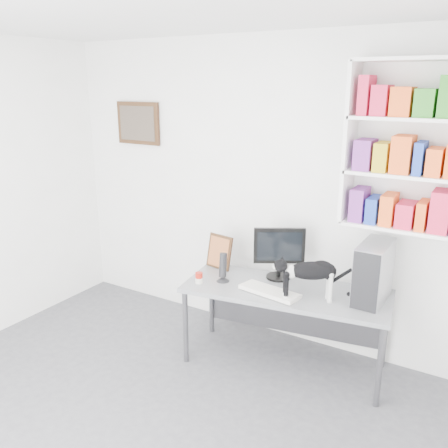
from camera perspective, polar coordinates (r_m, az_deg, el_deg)
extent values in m
cube|color=white|center=(4.33, 3.50, 4.05)|extent=(4.00, 0.01, 2.70)
cube|color=white|center=(3.67, 22.44, 8.47)|extent=(1.03, 0.28, 1.24)
cube|color=#422A15|center=(4.96, -10.28, 11.84)|extent=(0.52, 0.04, 0.42)
cube|color=gray|center=(4.06, 7.29, -12.21)|extent=(1.73, 0.89, 0.69)
cube|color=black|center=(4.02, 6.63, -3.46)|extent=(0.47, 0.39, 0.46)
cube|color=silver|center=(3.81, 5.52, -8.06)|extent=(0.51, 0.25, 0.04)
cube|color=#B1B2B6|center=(3.78, 17.55, -5.53)|extent=(0.21, 0.46, 0.46)
cylinder|color=black|center=(3.97, -0.13, -5.18)|extent=(0.13, 0.13, 0.26)
cube|color=#422A15|center=(4.25, -0.54, -3.28)|extent=(0.27, 0.14, 0.31)
cylinder|color=#B11B0F|center=(3.97, -3.03, -6.49)|extent=(0.07, 0.07, 0.09)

